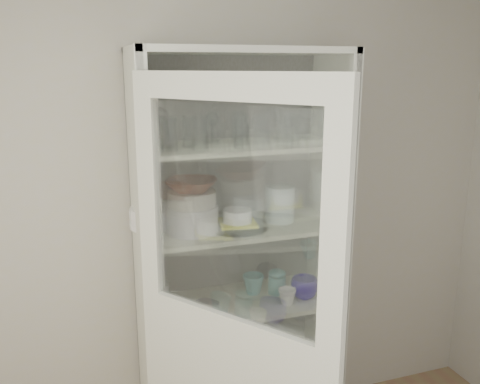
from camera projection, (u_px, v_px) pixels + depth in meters
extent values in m
cube|color=beige|center=(189.00, 209.00, 2.63)|extent=(3.60, 0.02, 2.60)
cube|color=silver|center=(143.00, 277.00, 2.39)|extent=(0.03, 0.45, 2.10)
cube|color=silver|center=(326.00, 253.00, 2.69)|extent=(0.03, 0.45, 2.10)
cube|color=slate|center=(227.00, 251.00, 2.73)|extent=(1.00, 0.03, 2.10)
cube|color=silver|center=(240.00, 50.00, 2.29)|extent=(1.00, 0.45, 0.03)
cube|color=#E8ECCD|center=(241.00, 372.00, 2.67)|extent=(0.94, 0.42, 0.02)
cube|color=#E8ECCD|center=(241.00, 302.00, 2.58)|extent=(0.94, 0.42, 0.02)
cube|color=#E8ECCD|center=(241.00, 227.00, 2.48)|extent=(0.94, 0.42, 0.02)
cube|color=#E8ECCD|center=(241.00, 146.00, 2.38)|extent=(0.94, 0.42, 0.02)
cube|color=silver|center=(231.00, 86.00, 1.71)|extent=(0.56, 0.75, 0.10)
cube|color=silver|center=(150.00, 198.00, 2.04)|extent=(0.09, 0.10, 0.80)
cube|color=silver|center=(335.00, 235.00, 1.59)|extent=(0.09, 0.10, 0.80)
cube|color=silver|center=(231.00, 214.00, 1.82)|extent=(0.43, 0.59, 0.78)
cylinder|color=silver|center=(169.00, 135.00, 2.15)|extent=(0.07, 0.07, 0.15)
cylinder|color=silver|center=(200.00, 134.00, 2.15)|extent=(0.10, 0.10, 0.15)
cylinder|color=silver|center=(242.00, 132.00, 2.23)|extent=(0.09, 0.09, 0.14)
cylinder|color=silver|center=(262.00, 130.00, 2.27)|extent=(0.10, 0.10, 0.15)
cylinder|color=silver|center=(292.00, 129.00, 2.30)|extent=(0.10, 0.10, 0.15)
cylinder|color=silver|center=(285.00, 129.00, 2.31)|extent=(0.09, 0.09, 0.15)
cylinder|color=silver|center=(329.00, 127.00, 2.38)|extent=(0.09, 0.09, 0.15)
cylinder|color=silver|center=(166.00, 132.00, 2.24)|extent=(0.09, 0.09, 0.14)
cylinder|color=silver|center=(166.00, 131.00, 2.28)|extent=(0.09, 0.09, 0.14)
cylinder|color=silver|center=(190.00, 131.00, 2.28)|extent=(0.09, 0.09, 0.14)
cylinder|color=white|center=(192.00, 219.00, 2.37)|extent=(0.24, 0.24, 0.13)
cylinder|color=white|center=(153.00, 217.00, 2.44)|extent=(0.22, 0.22, 0.10)
cylinder|color=silver|center=(192.00, 198.00, 2.35)|extent=(0.29, 0.29, 0.07)
imported|color=brown|center=(192.00, 185.00, 2.33)|extent=(0.30, 0.30, 0.06)
cylinder|color=silver|center=(237.00, 226.00, 2.44)|extent=(0.36, 0.36, 0.02)
cube|color=yellow|center=(237.00, 223.00, 2.44)|extent=(0.20, 0.20, 0.01)
cylinder|color=white|center=(237.00, 216.00, 2.43)|extent=(0.17, 0.17, 0.06)
cylinder|color=silver|center=(280.00, 204.00, 2.53)|extent=(0.15, 0.15, 0.18)
imported|color=#11098F|center=(304.00, 288.00, 2.59)|extent=(0.15, 0.15, 0.11)
imported|color=teal|center=(253.00, 284.00, 2.64)|extent=(0.14, 0.14, 0.10)
imported|color=white|center=(287.00, 297.00, 2.52)|extent=(0.09, 0.09, 0.08)
cylinder|color=teal|center=(277.00, 284.00, 2.65)|extent=(0.09, 0.09, 0.09)
ellipsoid|color=teal|center=(277.00, 275.00, 2.64)|extent=(0.09, 0.09, 0.02)
cylinder|color=#AEADBA|center=(205.00, 306.00, 2.47)|extent=(0.10, 0.10, 0.04)
cylinder|color=white|center=(158.00, 296.00, 2.47)|extent=(0.13, 0.13, 0.13)
imported|color=silver|center=(235.00, 366.00, 2.63)|extent=(0.30, 0.30, 0.08)
cube|color=gray|center=(263.00, 359.00, 2.72)|extent=(0.21, 0.16, 0.05)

